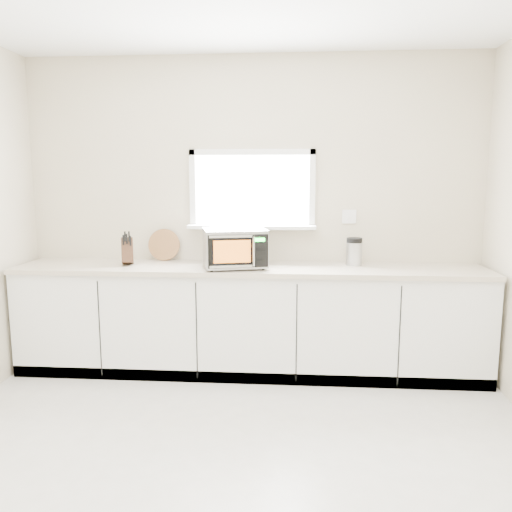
# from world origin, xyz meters

# --- Properties ---
(ground) EXTENTS (4.00, 4.00, 0.00)m
(ground) POSITION_xyz_m (0.00, 0.00, 0.00)
(ground) COLOR beige
(ground) RESTS_ON ground
(back_wall) EXTENTS (4.00, 0.17, 2.70)m
(back_wall) POSITION_xyz_m (0.00, 2.00, 1.36)
(back_wall) COLOR beige
(back_wall) RESTS_ON ground
(cabinets) EXTENTS (3.92, 0.60, 0.88)m
(cabinets) POSITION_xyz_m (0.00, 1.70, 0.44)
(cabinets) COLOR white
(cabinets) RESTS_ON ground
(countertop) EXTENTS (3.92, 0.64, 0.04)m
(countertop) POSITION_xyz_m (0.00, 1.69, 0.90)
(countertop) COLOR #C0B49E
(countertop) RESTS_ON cabinets
(microwave) EXTENTS (0.58, 0.50, 0.32)m
(microwave) POSITION_xyz_m (-0.11, 1.61, 1.09)
(microwave) COLOR black
(microwave) RESTS_ON countertop
(knife_block) EXTENTS (0.15, 0.22, 0.29)m
(knife_block) POSITION_xyz_m (-1.04, 1.68, 1.04)
(knife_block) COLOR #402716
(knife_block) RESTS_ON countertop
(cutting_board) EXTENTS (0.28, 0.07, 0.28)m
(cutting_board) POSITION_xyz_m (-0.79, 1.94, 1.06)
(cutting_board) COLOR olive
(cutting_board) RESTS_ON countertop
(coffee_grinder) EXTENTS (0.16, 0.16, 0.24)m
(coffee_grinder) POSITION_xyz_m (0.88, 1.82, 1.04)
(coffee_grinder) COLOR #ABADB2
(coffee_grinder) RESTS_ON countertop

